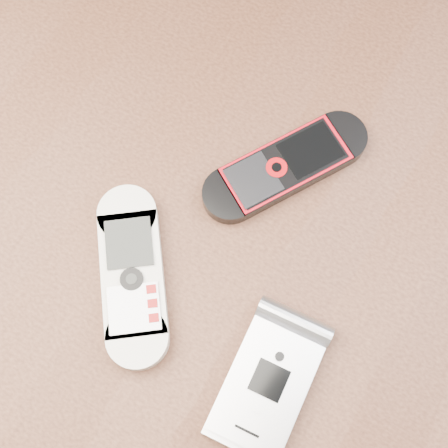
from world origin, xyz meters
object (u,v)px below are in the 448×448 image
table (220,258)px  motorola_razr (267,385)px  nokia_black_red (285,166)px  nokia_white (132,275)px

table → motorola_razr: bearing=-43.7°
table → nokia_black_red: (0.02, 0.07, 0.11)m
table → motorola_razr: 0.17m
table → nokia_black_red: 0.13m
table → nokia_white: (-0.04, -0.07, 0.11)m
nokia_white → motorola_razr: 0.13m
table → nokia_black_red: size_ratio=8.01×
nokia_white → motorola_razr: motorola_razr is taller
motorola_razr → nokia_white: bearing=166.3°
nokia_white → nokia_black_red: 0.15m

